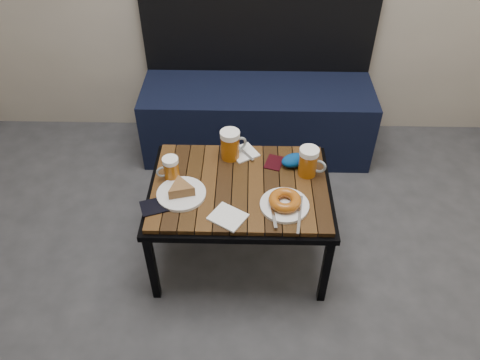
{
  "coord_description": "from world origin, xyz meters",
  "views": [
    {
      "loc": [
        -0.16,
        -0.72,
        1.92
      ],
      "look_at": [
        -0.2,
        0.85,
        0.5
      ],
      "focal_mm": 35.0,
      "sensor_mm": 36.0,
      "label": 1
    }
  ],
  "objects_px": {
    "beer_mug_centre": "(231,145)",
    "beer_mug_left": "(171,169)",
    "cafe_table": "(240,192)",
    "plate_bagel": "(285,202)",
    "passport_burgundy": "(274,163)",
    "bench": "(257,111)",
    "beer_mug_right": "(309,162)",
    "knit_pouch": "(294,160)",
    "plate_pie": "(181,191)",
    "passport_navy": "(156,206)"
  },
  "relations": [
    {
      "from": "bench",
      "to": "beer_mug_left",
      "type": "xyz_separation_m",
      "value": [
        -0.4,
        -0.87,
        0.26
      ]
    },
    {
      "from": "beer_mug_centre",
      "to": "plate_pie",
      "type": "bearing_deg",
      "value": -158.27
    },
    {
      "from": "bench",
      "to": "cafe_table",
      "type": "relative_size",
      "value": 1.67
    },
    {
      "from": "beer_mug_left",
      "to": "plate_pie",
      "type": "bearing_deg",
      "value": 100.58
    },
    {
      "from": "cafe_table",
      "to": "plate_bagel",
      "type": "xyz_separation_m",
      "value": [
        0.2,
        -0.14,
        0.07
      ]
    },
    {
      "from": "bench",
      "to": "knit_pouch",
      "type": "bearing_deg",
      "value": -77.61
    },
    {
      "from": "beer_mug_right",
      "to": "passport_navy",
      "type": "xyz_separation_m",
      "value": [
        -0.67,
        -0.23,
        -0.07
      ]
    },
    {
      "from": "bench",
      "to": "beer_mug_right",
      "type": "relative_size",
      "value": 9.7
    },
    {
      "from": "plate_pie",
      "to": "plate_bagel",
      "type": "distance_m",
      "value": 0.46
    },
    {
      "from": "plate_pie",
      "to": "passport_burgundy",
      "type": "height_order",
      "value": "plate_pie"
    },
    {
      "from": "cafe_table",
      "to": "beer_mug_right",
      "type": "distance_m",
      "value": 0.34
    },
    {
      "from": "plate_bagel",
      "to": "beer_mug_left",
      "type": "bearing_deg",
      "value": 161.38
    },
    {
      "from": "passport_navy",
      "to": "plate_bagel",
      "type": "bearing_deg",
      "value": 70.95
    },
    {
      "from": "beer_mug_left",
      "to": "plate_pie",
      "type": "xyz_separation_m",
      "value": [
        0.06,
        -0.11,
        -0.03
      ]
    },
    {
      "from": "plate_pie",
      "to": "knit_pouch",
      "type": "distance_m",
      "value": 0.56
    },
    {
      "from": "beer_mug_centre",
      "to": "beer_mug_left",
      "type": "bearing_deg",
      "value": -179.42
    },
    {
      "from": "bench",
      "to": "plate_bagel",
      "type": "xyz_separation_m",
      "value": [
        0.11,
        -1.05,
        0.22
      ]
    },
    {
      "from": "passport_burgundy",
      "to": "cafe_table",
      "type": "bearing_deg",
      "value": -118.53
    },
    {
      "from": "beer_mug_left",
      "to": "passport_navy",
      "type": "relative_size",
      "value": 0.87
    },
    {
      "from": "beer_mug_right",
      "to": "knit_pouch",
      "type": "distance_m",
      "value": 0.1
    },
    {
      "from": "beer_mug_left",
      "to": "passport_navy",
      "type": "height_order",
      "value": "beer_mug_left"
    },
    {
      "from": "knit_pouch",
      "to": "passport_burgundy",
      "type": "bearing_deg",
      "value": 173.19
    },
    {
      "from": "cafe_table",
      "to": "passport_burgundy",
      "type": "bearing_deg",
      "value": 44.39
    },
    {
      "from": "beer_mug_right",
      "to": "plate_pie",
      "type": "bearing_deg",
      "value": -146.04
    },
    {
      "from": "bench",
      "to": "beer_mug_right",
      "type": "height_order",
      "value": "bench"
    },
    {
      "from": "bench",
      "to": "plate_pie",
      "type": "relative_size",
      "value": 6.37
    },
    {
      "from": "bench",
      "to": "beer_mug_centre",
      "type": "bearing_deg",
      "value": -100.85
    },
    {
      "from": "cafe_table",
      "to": "passport_navy",
      "type": "relative_size",
      "value": 6.25
    },
    {
      "from": "bench",
      "to": "beer_mug_right",
      "type": "distance_m",
      "value": 0.9
    },
    {
      "from": "beer_mug_right",
      "to": "knit_pouch",
      "type": "bearing_deg",
      "value": 151.26
    },
    {
      "from": "passport_navy",
      "to": "beer_mug_centre",
      "type": "bearing_deg",
      "value": 117.92
    },
    {
      "from": "plate_bagel",
      "to": "passport_navy",
      "type": "distance_m",
      "value": 0.56
    },
    {
      "from": "beer_mug_left",
      "to": "beer_mug_centre",
      "type": "relative_size",
      "value": 0.78
    },
    {
      "from": "beer_mug_left",
      "to": "beer_mug_centre",
      "type": "xyz_separation_m",
      "value": [
        0.27,
        0.16,
        0.02
      ]
    },
    {
      "from": "plate_bagel",
      "to": "knit_pouch",
      "type": "xyz_separation_m",
      "value": [
        0.06,
        0.28,
        0.0
      ]
    },
    {
      "from": "knit_pouch",
      "to": "bench",
      "type": "bearing_deg",
      "value": 102.39
    },
    {
      "from": "passport_navy",
      "to": "passport_burgundy",
      "type": "distance_m",
      "value": 0.6
    },
    {
      "from": "passport_navy",
      "to": "passport_burgundy",
      "type": "relative_size",
      "value": 1.24
    },
    {
      "from": "plate_bagel",
      "to": "passport_burgundy",
      "type": "bearing_deg",
      "value": 96.78
    },
    {
      "from": "plate_pie",
      "to": "passport_burgundy",
      "type": "distance_m",
      "value": 0.48
    },
    {
      "from": "bench",
      "to": "plate_bagel",
      "type": "distance_m",
      "value": 1.08
    },
    {
      "from": "beer_mug_left",
      "to": "plate_pie",
      "type": "height_order",
      "value": "beer_mug_left"
    },
    {
      "from": "passport_burgundy",
      "to": "plate_bagel",
      "type": "bearing_deg",
      "value": -66.15
    },
    {
      "from": "beer_mug_left",
      "to": "beer_mug_right",
      "type": "relative_size",
      "value": 0.81
    },
    {
      "from": "cafe_table",
      "to": "plate_bagel",
      "type": "relative_size",
      "value": 3.0
    },
    {
      "from": "bench",
      "to": "cafe_table",
      "type": "xyz_separation_m",
      "value": [
        -0.09,
        -0.91,
        0.16
      ]
    },
    {
      "from": "beer_mug_right",
      "to": "cafe_table",
      "type": "bearing_deg",
      "value": -146.63
    },
    {
      "from": "beer_mug_left",
      "to": "plate_bagel",
      "type": "xyz_separation_m",
      "value": [
        0.51,
        -0.17,
        -0.03
      ]
    },
    {
      "from": "cafe_table",
      "to": "bench",
      "type": "bearing_deg",
      "value": 84.54
    },
    {
      "from": "beer_mug_centre",
      "to": "cafe_table",
      "type": "bearing_deg",
      "value": -106.89
    }
  ]
}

